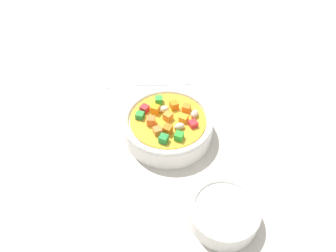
# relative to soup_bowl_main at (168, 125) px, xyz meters

# --- Properties ---
(ground_plane) EXTENTS (1.40, 1.40, 0.02)m
(ground_plane) POSITION_rel_soup_bowl_main_xyz_m (-0.00, 0.00, -0.03)
(ground_plane) COLOR #BAB2A0
(soup_bowl_main) EXTENTS (0.16, 0.16, 0.05)m
(soup_bowl_main) POSITION_rel_soup_bowl_main_xyz_m (0.00, 0.00, 0.00)
(soup_bowl_main) COLOR white
(soup_bowl_main) RESTS_ON ground_plane
(spoon) EXTENTS (0.08, 0.19, 0.01)m
(spoon) POSITION_rel_soup_bowl_main_xyz_m (-0.16, -0.03, -0.02)
(spoon) COLOR silver
(spoon) RESTS_ON ground_plane
(side_bowl_small) EXTENTS (0.10, 0.10, 0.04)m
(side_bowl_small) POSITION_rel_soup_bowl_main_xyz_m (0.18, 0.01, -0.01)
(side_bowl_small) COLOR white
(side_bowl_small) RESTS_ON ground_plane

